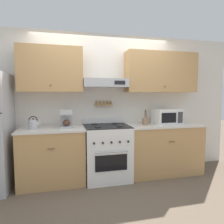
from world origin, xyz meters
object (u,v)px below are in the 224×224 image
Objects in this scene: coffee_maker at (66,119)px; utensil_crock at (145,121)px; microwave at (166,117)px; stove_range at (107,152)px; tea_kettle at (33,124)px.

coffee_maker reaches higher than utensil_crock.
stove_range is at bearing -177.52° from microwave.
microwave is (1.81, -0.01, -0.01)m from coffee_maker.
tea_kettle is 0.74× the size of utensil_crock.
microwave reaches higher than stove_range.
tea_kettle is at bearing -179.56° from microwave.
tea_kettle is at bearing -177.07° from coffee_maker.
microwave is at bearing -0.26° from coffee_maker.
coffee_maker is 1.06× the size of utensil_crock.
stove_range is at bearing -4.88° from coffee_maker.
microwave is (2.32, 0.02, 0.06)m from tea_kettle.
utensil_crock is (1.90, 0.00, -0.01)m from tea_kettle.
tea_kettle is at bearing -180.00° from utensil_crock.
tea_kettle is 1.90m from utensil_crock.
coffee_maker is at bearing 2.93° from tea_kettle.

